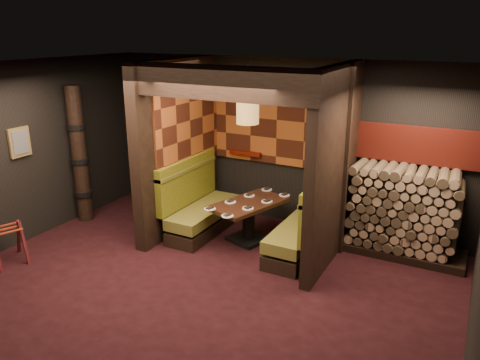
% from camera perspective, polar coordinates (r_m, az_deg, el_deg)
% --- Properties ---
extents(floor, '(6.50, 5.50, 0.02)m').
position_cam_1_polar(floor, '(6.40, -5.60, -13.18)').
color(floor, black).
rests_on(floor, ground).
extents(ceiling, '(6.50, 5.50, 0.02)m').
position_cam_1_polar(ceiling, '(5.50, -6.52, 13.37)').
color(ceiling, black).
rests_on(ceiling, ground).
extents(wall_back, '(6.50, 0.02, 2.85)m').
position_cam_1_polar(wall_back, '(8.13, 4.83, 4.66)').
color(wall_back, black).
rests_on(wall_back, ground).
extents(wall_left, '(0.02, 5.50, 2.85)m').
position_cam_1_polar(wall_left, '(8.02, -25.84, 2.70)').
color(wall_left, black).
rests_on(wall_left, ground).
extents(partition_left, '(0.20, 2.20, 2.85)m').
position_cam_1_polar(partition_left, '(7.83, -7.57, 4.04)').
color(partition_left, black).
rests_on(partition_left, floor).
extents(partition_right, '(0.15, 2.10, 2.85)m').
position_cam_1_polar(partition_right, '(6.74, 11.43, 1.56)').
color(partition_right, black).
rests_on(partition_right, floor).
extents(header_beam, '(2.85, 0.18, 0.44)m').
position_cam_1_polar(header_beam, '(6.12, -2.89, 11.76)').
color(header_beam, black).
rests_on(header_beam, partition_left).
extents(tapa_back_panel, '(2.40, 0.06, 1.55)m').
position_cam_1_polar(tapa_back_panel, '(8.02, 4.60, 7.35)').
color(tapa_back_panel, '#9B4C1D').
rests_on(tapa_back_panel, wall_back).
extents(tapa_side_panel, '(0.04, 1.85, 1.45)m').
position_cam_1_polar(tapa_side_panel, '(7.81, -6.23, 7.25)').
color(tapa_side_panel, '#9B4C1D').
rests_on(tapa_side_panel, partition_left).
extents(lacquer_shelf, '(0.60, 0.12, 0.07)m').
position_cam_1_polar(lacquer_shelf, '(8.34, 0.69, 3.32)').
color(lacquer_shelf, '#571106').
rests_on(lacquer_shelf, wall_back).
extents(booth_bench_left, '(0.68, 1.60, 1.14)m').
position_cam_1_polar(booth_bench_left, '(7.93, -4.97, -3.46)').
color(booth_bench_left, black).
rests_on(booth_bench_left, floor).
extents(booth_bench_right, '(0.68, 1.60, 1.14)m').
position_cam_1_polar(booth_bench_right, '(7.15, 7.97, -6.04)').
color(booth_bench_right, black).
rests_on(booth_bench_right, floor).
extents(dining_table, '(1.03, 1.40, 0.66)m').
position_cam_1_polar(dining_table, '(7.53, 1.05, -4.36)').
color(dining_table, black).
rests_on(dining_table, floor).
extents(place_settings, '(0.95, 1.53, 0.03)m').
position_cam_1_polar(place_settings, '(7.44, 1.06, -2.63)').
color(place_settings, white).
rests_on(place_settings, dining_table).
extents(pendant_lamp, '(0.34, 0.34, 0.92)m').
position_cam_1_polar(pendant_lamp, '(7.01, 0.94, 8.70)').
color(pendant_lamp, olive).
rests_on(pendant_lamp, ceiling).
extents(framed_picture, '(0.05, 0.36, 0.46)m').
position_cam_1_polar(framed_picture, '(7.99, -25.27, 4.19)').
color(framed_picture, olive).
rests_on(framed_picture, wall_left).
extents(luggage_rack, '(0.70, 0.61, 0.64)m').
position_cam_1_polar(luggage_rack, '(7.70, -26.47, -6.75)').
color(luggage_rack, '#3F0D0F').
rests_on(luggage_rack, floor).
extents(totem_column, '(0.31, 0.31, 2.40)m').
position_cam_1_polar(totem_column, '(8.59, -18.98, 2.80)').
color(totem_column, black).
rests_on(totem_column, floor).
extents(firewood_stack, '(1.73, 0.70, 1.36)m').
position_cam_1_polar(firewood_stack, '(7.40, 19.87, -3.79)').
color(firewood_stack, black).
rests_on(firewood_stack, floor).
extents(mosaic_header, '(1.83, 0.10, 0.56)m').
position_cam_1_polar(mosaic_header, '(7.44, 21.04, 3.97)').
color(mosaic_header, maroon).
rests_on(mosaic_header, wall_back).
extents(bay_front_post, '(0.08, 0.08, 2.85)m').
position_cam_1_polar(bay_front_post, '(6.96, 12.76, 1.98)').
color(bay_front_post, black).
rests_on(bay_front_post, floor).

